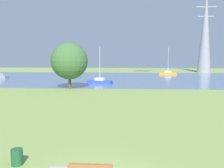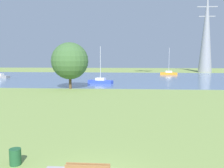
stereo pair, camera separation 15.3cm
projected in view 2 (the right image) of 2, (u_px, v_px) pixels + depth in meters
name	position (u px, v px, depth m)	size (l,w,h in m)	color
ground_plane	(116.00, 97.00, 31.66)	(160.00, 160.00, 0.00)	#7F994C
litter_bin	(15.00, 157.00, 11.92)	(0.56, 0.56, 0.80)	#1E512D
water_surface	(122.00, 78.00, 59.42)	(140.00, 40.00, 0.02)	slate
sailboat_blue	(100.00, 81.00, 47.58)	(5.02, 2.70, 7.14)	blue
sailboat_orange	(169.00, 73.00, 70.27)	(4.96, 2.12, 7.72)	orange
tree_east_near	(70.00, 61.00, 39.43)	(5.97, 5.97, 7.52)	brown
electricity_pylon	(206.00, 32.00, 78.95)	(6.40, 4.40, 26.28)	gray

